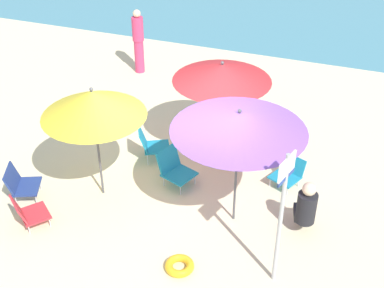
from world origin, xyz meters
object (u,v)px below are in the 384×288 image
object	(u,v)px
beach_chair_d	(174,168)
person_b	(306,207)
beach_chair_b	(28,212)
person_a	(138,41)
beach_chair_a	(20,183)
beach_chair_e	(151,144)
umbrella_yellow	(93,103)
umbrella_red	(222,73)
warning_sign	(282,205)
umbrella_purple	(239,122)
swim_ring	(180,266)
beach_chair_c	(288,172)

from	to	relation	value
beach_chair_d	person_b	size ratio (longest dim) A/B	0.73
beach_chair_b	person_a	bearing A→B (deg)	45.85
beach_chair_d	beach_chair_b	bearing A→B (deg)	-113.70
beach_chair_a	beach_chair_e	world-z (taller)	beach_chair_e
umbrella_yellow	umbrella_red	bearing A→B (deg)	50.43
warning_sign	umbrella_purple	bearing A→B (deg)	146.31
beach_chair_b	umbrella_red	bearing A→B (deg)	2.38
beach_chair_a	umbrella_red	bearing A→B (deg)	18.26
person_a	person_b	size ratio (longest dim) A/B	1.62
beach_chair_a	person_b	distance (m)	4.84
umbrella_purple	swim_ring	bearing A→B (deg)	-108.39
umbrella_purple	beach_chair_d	distance (m)	2.11
umbrella_purple	beach_chair_d	bearing A→B (deg)	155.48
beach_chair_c	warning_sign	xyz separation A→B (m)	(0.25, -2.30, 1.14)
beach_chair_b	beach_chair_a	bearing A→B (deg)	82.15
beach_chair_a	person_a	size ratio (longest dim) A/B	0.43
beach_chair_c	person_b	world-z (taller)	person_b
beach_chair_a	beach_chair_d	xyz separation A→B (m)	(2.34, 1.31, 0.00)
beach_chair_d	beach_chair_c	bearing A→B (deg)	38.52
umbrella_yellow	person_a	world-z (taller)	umbrella_yellow
umbrella_purple	warning_sign	distance (m)	1.48
umbrella_yellow	swim_ring	bearing A→B (deg)	-32.65
umbrella_yellow	beach_chair_c	world-z (taller)	umbrella_yellow
beach_chair_e	person_b	distance (m)	3.28
person_b	umbrella_yellow	bearing A→B (deg)	80.26
umbrella_purple	beach_chair_d	size ratio (longest dim) A/B	2.90
beach_chair_d	umbrella_yellow	bearing A→B (deg)	-126.64
umbrella_purple	beach_chair_b	bearing A→B (deg)	-157.32
umbrella_purple	umbrella_red	world-z (taller)	umbrella_purple
umbrella_yellow	swim_ring	xyz separation A→B (m)	(1.92, -1.23, -1.76)
umbrella_purple	swim_ring	distance (m)	2.32
umbrella_yellow	warning_sign	world-z (taller)	warning_sign
person_a	person_b	world-z (taller)	person_a
umbrella_red	umbrella_yellow	xyz separation A→B (m)	(-1.57, -1.90, 0.07)
umbrella_yellow	beach_chair_d	size ratio (longest dim) A/B	2.89
beach_chair_e	person_b	size ratio (longest dim) A/B	0.72
person_b	swim_ring	distance (m)	2.20
beach_chair_b	person_b	size ratio (longest dim) A/B	0.70
beach_chair_c	beach_chair_b	bearing A→B (deg)	-32.06
umbrella_red	person_a	bearing A→B (deg)	136.85
umbrella_red	person_b	bearing A→B (deg)	-40.88
warning_sign	swim_ring	distance (m)	1.94
umbrella_red	warning_sign	xyz separation A→B (m)	(1.71, -2.84, -0.34)
person_b	beach_chair_c	bearing A→B (deg)	9.59
beach_chair_d	person_a	distance (m)	4.74
swim_ring	beach_chair_c	bearing A→B (deg)	66.79
umbrella_yellow	beach_chair_a	size ratio (longest dim) A/B	3.04
umbrella_purple	umbrella_red	size ratio (longest dim) A/B	1.07
umbrella_red	person_b	xyz separation A→B (m)	(1.94, -1.68, -1.24)
umbrella_purple	person_b	bearing A→B (deg)	5.12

